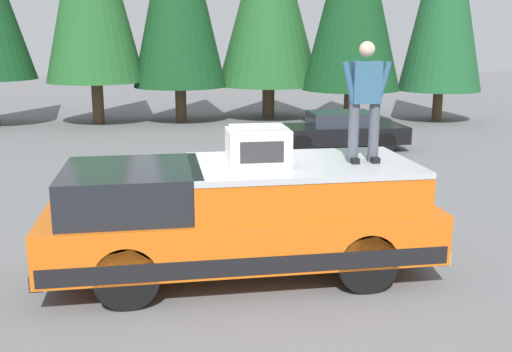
% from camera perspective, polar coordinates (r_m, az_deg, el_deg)
% --- Properties ---
extents(ground_plane, '(90.00, 90.00, 0.00)m').
position_cam_1_polar(ground_plane, '(9.20, -4.91, -8.64)').
color(ground_plane, slate).
extents(pickup_truck, '(2.01, 5.54, 1.65)m').
position_cam_1_polar(pickup_truck, '(8.65, -1.39, -3.90)').
color(pickup_truck, orange).
rests_on(pickup_truck, ground).
extents(compressor_unit, '(0.65, 0.84, 0.56)m').
position_cam_1_polar(compressor_unit, '(8.25, 0.20, 2.80)').
color(compressor_unit, silver).
rests_on(compressor_unit, pickup_truck).
extents(person_on_truck_bed, '(0.29, 0.72, 1.69)m').
position_cam_1_polar(person_on_truck_bed, '(8.61, 10.32, 7.22)').
color(person_on_truck_bed, '#4C515B').
rests_on(person_on_truck_bed, pickup_truck).
extents(parked_car_black, '(1.64, 4.10, 1.16)m').
position_cam_1_polar(parked_car_black, '(18.40, 7.76, 4.27)').
color(parked_car_black, black).
rests_on(parked_car_black, ground).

